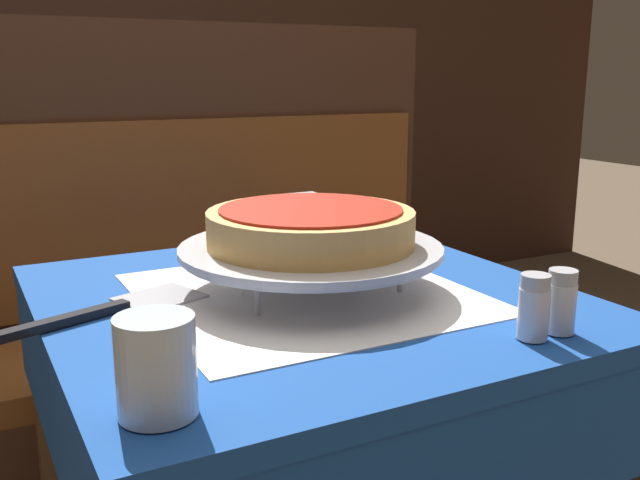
# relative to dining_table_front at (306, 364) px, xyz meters

# --- Properties ---
(dining_table_front) EXTENTS (0.76, 0.76, 0.77)m
(dining_table_front) POSITION_rel_dining_table_front_xyz_m (0.00, 0.00, 0.00)
(dining_table_front) COLOR #194799
(dining_table_front) RESTS_ON ground_plane
(dining_table_rear) EXTENTS (0.74, 0.74, 0.77)m
(dining_table_rear) POSITION_rel_dining_table_front_xyz_m (-0.01, 1.75, 0.01)
(dining_table_rear) COLOR beige
(dining_table_rear) RESTS_ON ground_plane
(booth_bench) EXTENTS (1.76, 0.47, 1.23)m
(booth_bench) POSITION_rel_dining_table_front_xyz_m (-0.10, 0.70, -0.30)
(booth_bench) COLOR #3D2316
(booth_bench) RESTS_ON ground_plane
(back_wall_panel) EXTENTS (6.00, 0.04, 2.40)m
(back_wall_panel) POSITION_rel_dining_table_front_xyz_m (0.00, 2.22, 0.54)
(back_wall_panel) COLOR #3D2319
(back_wall_panel) RESTS_ON ground_plane
(pizza_pan_stand) EXTENTS (0.40, 0.40, 0.07)m
(pizza_pan_stand) POSITION_rel_dining_table_front_xyz_m (0.01, 0.01, 0.18)
(pizza_pan_stand) COLOR #ADADB2
(pizza_pan_stand) RESTS_ON dining_table_front
(deep_dish_pizza) EXTENTS (0.31, 0.31, 0.06)m
(deep_dish_pizza) POSITION_rel_dining_table_front_xyz_m (0.01, 0.01, 0.22)
(deep_dish_pizza) COLOR tan
(deep_dish_pizza) RESTS_ON pizza_pan_stand
(pizza_server) EXTENTS (0.31, 0.16, 0.01)m
(pizza_server) POSITION_rel_dining_table_front_xyz_m (-0.28, 0.05, 0.12)
(pizza_server) COLOR #BCBCC1
(pizza_server) RESTS_ON dining_table_front
(water_glass_near) EXTENTS (0.08, 0.08, 0.10)m
(water_glass_near) POSITION_rel_dining_table_front_xyz_m (-0.31, -0.29, 0.17)
(water_glass_near) COLOR silver
(water_glass_near) RESTS_ON dining_table_front
(salt_shaker) EXTENTS (0.04, 0.04, 0.08)m
(salt_shaker) POSITION_rel_dining_table_front_xyz_m (0.17, -0.30, 0.16)
(salt_shaker) COLOR silver
(salt_shaker) RESTS_ON dining_table_front
(pepper_shaker) EXTENTS (0.04, 0.04, 0.08)m
(pepper_shaker) POSITION_rel_dining_table_front_xyz_m (0.21, -0.30, 0.16)
(pepper_shaker) COLOR silver
(pepper_shaker) RESTS_ON dining_table_front
(napkin_holder) EXTENTS (0.10, 0.05, 0.09)m
(napkin_holder) POSITION_rel_dining_table_front_xyz_m (0.15, 0.34, 0.16)
(napkin_holder) COLOR #B2B2B7
(napkin_holder) RESTS_ON dining_table_front
(condiment_caddy) EXTENTS (0.12, 0.12, 0.16)m
(condiment_caddy) POSITION_rel_dining_table_front_xyz_m (-0.12, 1.65, 0.15)
(condiment_caddy) COLOR black
(condiment_caddy) RESTS_ON dining_table_rear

